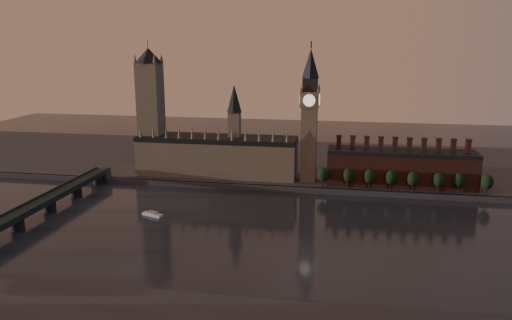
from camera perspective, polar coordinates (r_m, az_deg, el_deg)
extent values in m
plane|color=black|center=(294.20, 2.37, -8.70)|extent=(900.00, 900.00, 0.00)
cube|color=#414045|center=(378.04, 4.20, -3.37)|extent=(900.00, 4.00, 4.00)
cube|color=#414045|center=(464.66, 5.34, -0.23)|extent=(900.00, 180.00, 4.00)
cube|color=#796B56|center=(408.90, -4.49, 0.22)|extent=(130.00, 30.00, 28.00)
cube|color=black|center=(405.60, -4.53, 2.43)|extent=(130.00, 30.00, 4.00)
cube|color=#796B56|center=(400.38, -2.47, 3.77)|extent=(9.00, 9.00, 24.00)
cone|color=black|center=(397.23, -2.51, 7.04)|extent=(12.00, 12.00, 22.00)
cone|color=#796B56|center=(410.17, -13.06, 3.24)|extent=(2.60, 2.60, 10.00)
cone|color=#796B56|center=(406.12, -11.67, 3.21)|extent=(2.60, 2.60, 10.00)
cone|color=#796B56|center=(402.31, -10.24, 3.18)|extent=(2.60, 2.60, 10.00)
cone|color=#796B56|center=(398.76, -8.79, 3.15)|extent=(2.60, 2.60, 10.00)
cone|color=#796B56|center=(395.46, -7.32, 3.11)|extent=(2.60, 2.60, 10.00)
cone|color=#796B56|center=(392.44, -5.82, 3.07)|extent=(2.60, 2.60, 10.00)
cone|color=#796B56|center=(389.68, -4.30, 3.03)|extent=(2.60, 2.60, 10.00)
cone|color=#796B56|center=(387.20, -2.76, 2.99)|extent=(2.60, 2.60, 10.00)
cone|color=#796B56|center=(385.00, -1.20, 2.94)|extent=(2.60, 2.60, 10.00)
cone|color=#796B56|center=(383.10, 0.38, 2.89)|extent=(2.60, 2.60, 10.00)
cone|color=#796B56|center=(381.48, 1.97, 2.84)|extent=(2.60, 2.60, 10.00)
cone|color=#796B56|center=(380.16, 3.57, 2.78)|extent=(2.60, 2.60, 10.00)
cube|color=#796B56|center=(420.16, -11.88, 4.64)|extent=(18.00, 18.00, 90.00)
cone|color=black|center=(415.83, -12.22, 11.60)|extent=(24.00, 24.00, 12.00)
cylinder|color=#232326|center=(415.73, -12.26, 12.42)|extent=(0.50, 0.50, 12.00)
cone|color=#796B56|center=(411.59, -13.68, 11.23)|extent=(3.00, 3.00, 8.00)
cone|color=#796B56|center=(405.50, -11.56, 11.31)|extent=(3.00, 3.00, 8.00)
cone|color=#796B56|center=(426.31, -12.81, 11.33)|extent=(3.00, 3.00, 8.00)
cone|color=#796B56|center=(420.44, -10.76, 11.40)|extent=(3.00, 3.00, 8.00)
cube|color=#796B56|center=(389.09, 6.05, 1.78)|extent=(12.00, 12.00, 58.00)
cube|color=#796B56|center=(383.70, 6.17, 6.91)|extent=(14.00, 14.00, 12.00)
cube|color=#232326|center=(382.65, 6.22, 8.54)|extent=(11.00, 11.00, 10.00)
cone|color=black|center=(381.68, 6.28, 10.94)|extent=(13.00, 13.00, 22.00)
cylinder|color=#232326|center=(381.39, 6.33, 12.96)|extent=(1.00, 1.00, 5.00)
cylinder|color=beige|center=(376.56, 6.10, 6.79)|extent=(9.00, 0.50, 9.00)
cylinder|color=beige|center=(390.84, 6.25, 7.02)|extent=(9.00, 0.50, 9.00)
cylinder|color=beige|center=(384.24, 5.10, 6.94)|extent=(0.50, 9.00, 9.00)
cylinder|color=beige|center=(383.28, 7.26, 6.87)|extent=(0.50, 9.00, 9.00)
cone|color=#796B56|center=(376.85, 5.14, 8.19)|extent=(2.00, 2.00, 6.00)
cone|color=#796B56|center=(375.97, 7.14, 8.13)|extent=(2.00, 2.00, 6.00)
cone|color=#796B56|center=(389.76, 5.31, 8.35)|extent=(2.00, 2.00, 6.00)
cone|color=#796B56|center=(388.90, 7.24, 8.29)|extent=(2.00, 2.00, 6.00)
cube|color=brown|center=(394.50, 16.18, -1.06)|extent=(110.00, 25.00, 24.00)
cube|color=black|center=(391.50, 16.31, 0.86)|extent=(110.00, 25.00, 3.00)
cube|color=brown|center=(387.77, 9.45, 2.01)|extent=(3.50, 3.50, 9.00)
cube|color=#232326|center=(386.84, 9.48, 2.73)|extent=(4.20, 4.20, 1.00)
cube|color=brown|center=(387.84, 10.99, 1.95)|extent=(3.50, 3.50, 9.00)
cube|color=#232326|center=(386.91, 11.02, 2.67)|extent=(4.20, 4.20, 1.00)
cube|color=brown|center=(388.20, 12.53, 1.88)|extent=(3.50, 3.50, 9.00)
cube|color=#232326|center=(387.27, 12.57, 2.61)|extent=(4.20, 4.20, 1.00)
cube|color=brown|center=(388.83, 14.07, 1.82)|extent=(3.50, 3.50, 9.00)
cube|color=#232326|center=(387.91, 14.11, 2.54)|extent=(4.20, 4.20, 1.00)
cube|color=brown|center=(389.75, 15.60, 1.75)|extent=(3.50, 3.50, 9.00)
cube|color=#232326|center=(388.82, 15.65, 2.47)|extent=(4.20, 4.20, 1.00)
cube|color=brown|center=(390.94, 17.12, 1.69)|extent=(3.50, 3.50, 9.00)
cube|color=#232326|center=(390.02, 17.17, 2.41)|extent=(4.20, 4.20, 1.00)
cube|color=brown|center=(392.40, 18.63, 1.62)|extent=(3.50, 3.50, 9.00)
cube|color=#232326|center=(391.49, 18.69, 2.34)|extent=(4.20, 4.20, 1.00)
cube|color=brown|center=(394.14, 20.13, 1.55)|extent=(3.50, 3.50, 9.00)
cube|color=#232326|center=(393.23, 20.19, 2.26)|extent=(4.20, 4.20, 1.00)
cube|color=brown|center=(396.15, 21.62, 1.48)|extent=(3.50, 3.50, 9.00)
cube|color=#232326|center=(395.24, 21.68, 2.19)|extent=(4.20, 4.20, 1.00)
cube|color=brown|center=(398.41, 23.09, 1.42)|extent=(3.50, 3.50, 9.00)
cube|color=#232326|center=(397.51, 23.15, 2.12)|extent=(4.20, 4.20, 1.00)
cylinder|color=black|center=(378.95, 7.68, -2.63)|extent=(0.80, 0.80, 6.00)
ellipsoid|color=black|center=(377.23, 7.71, -1.68)|extent=(8.60, 8.60, 10.75)
cylinder|color=black|center=(379.61, 10.47, -2.70)|extent=(0.80, 0.80, 6.00)
ellipsoid|color=black|center=(377.90, 10.51, -1.76)|extent=(8.60, 8.60, 10.75)
cylinder|color=black|center=(380.19, 12.80, -2.79)|extent=(0.80, 0.80, 6.00)
ellipsoid|color=black|center=(378.48, 12.85, -1.85)|extent=(8.60, 8.60, 10.75)
cylinder|color=black|center=(381.23, 15.13, -2.88)|extent=(0.80, 0.80, 6.00)
ellipsoid|color=black|center=(379.52, 15.19, -1.94)|extent=(8.60, 8.60, 10.75)
cylinder|color=black|center=(381.98, 17.44, -3.00)|extent=(0.80, 0.80, 6.00)
ellipsoid|color=black|center=(380.28, 17.51, -2.06)|extent=(8.60, 8.60, 10.75)
cylinder|color=black|center=(385.05, 20.09, -3.08)|extent=(0.80, 0.80, 6.00)
ellipsoid|color=black|center=(383.36, 20.17, -2.15)|extent=(8.60, 8.60, 10.75)
cylinder|color=black|center=(389.09, 22.08, -3.08)|extent=(0.80, 0.80, 6.00)
ellipsoid|color=black|center=(387.42, 22.16, -2.16)|extent=(8.60, 8.60, 10.75)
cylinder|color=black|center=(392.10, 24.82, -3.22)|extent=(0.80, 0.80, 6.00)
ellipsoid|color=black|center=(390.45, 24.91, -2.31)|extent=(8.60, 8.60, 10.75)
cube|color=black|center=(342.05, -24.54, -5.15)|extent=(12.00, 200.00, 2.50)
cube|color=black|center=(344.59, -25.33, -4.77)|extent=(1.00, 200.00, 1.30)
cube|color=black|center=(338.45, -23.80, -4.93)|extent=(1.00, 200.00, 1.30)
cube|color=#414045|center=(420.57, -17.30, -1.52)|extent=(14.00, 8.00, 6.00)
cylinder|color=#232326|center=(334.41, -25.61, -6.59)|extent=(8.00, 8.00, 7.75)
cylinder|color=#232326|center=(360.87, -22.51, -4.88)|extent=(8.00, 8.00, 7.75)
cylinder|color=#232326|center=(388.50, -19.86, -3.40)|extent=(8.00, 8.00, 7.75)
cylinder|color=#232326|center=(417.08, -17.58, -2.11)|extent=(8.00, 8.00, 7.75)
cube|color=silver|center=(333.60, -11.74, -6.12)|extent=(15.14, 8.88, 1.67)
cube|color=silver|center=(333.13, -11.75, -5.89)|extent=(6.94, 5.07, 1.25)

